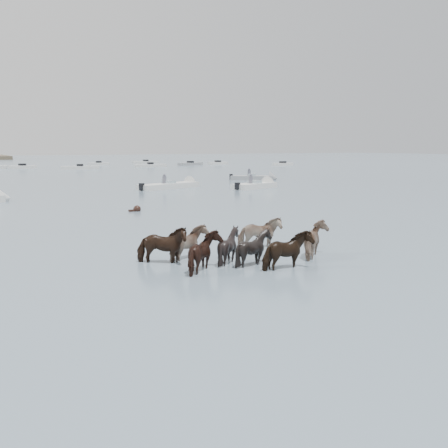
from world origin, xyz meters
TOP-DOWN VIEW (x-y plane):
  - ground at (0.00, 0.00)m, footprint 400.00×400.00m
  - pony_herd at (2.06, -0.07)m, footprint 6.75×4.29m
  - swimming_pony at (3.33, 13.70)m, footprint 0.72×0.44m
  - motorboat_c at (11.79, 27.38)m, footprint 6.77×3.77m
  - motorboat_d at (18.47, 23.76)m, footprint 5.36×3.16m
  - motorboat_e at (24.15, 32.53)m, footprint 5.11×4.36m

SIDE VIEW (x-z plane):
  - ground at x=0.00m, z-range 0.00..0.00m
  - swimming_pony at x=3.33m, z-range -0.12..0.32m
  - motorboat_c at x=11.79m, z-range -0.74..1.18m
  - motorboat_e at x=24.15m, z-range -0.73..1.19m
  - motorboat_d at x=18.47m, z-range -0.73..1.19m
  - pony_herd at x=2.06m, z-range -0.24..1.20m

